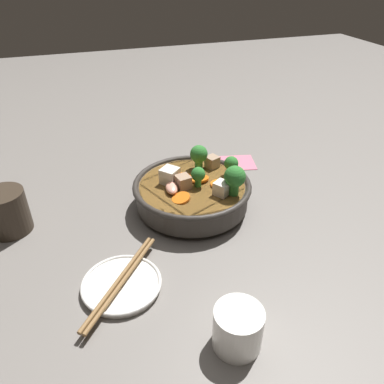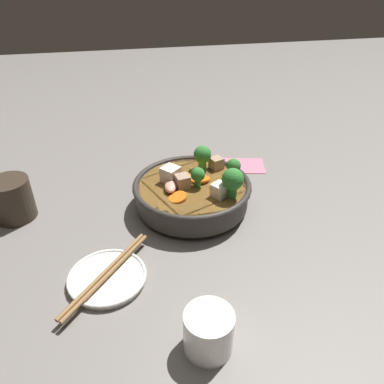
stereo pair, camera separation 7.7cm
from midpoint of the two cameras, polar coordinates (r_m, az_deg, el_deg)
ground_plane at (r=0.79m, az=2.79°, el=-2.33°), size 3.00×3.00×0.00m
stirfry_bowl at (r=0.77m, az=3.03°, el=0.14°), size 0.24×0.24×0.12m
side_saucer at (r=0.63m, az=-9.35°, el=-12.89°), size 0.13×0.13×0.01m
tea_cup at (r=0.53m, az=6.98°, el=-20.52°), size 0.07×0.07×0.06m
dark_mug at (r=0.80m, az=-23.42°, el=-1.11°), size 0.10×0.08×0.09m
napkin at (r=0.95m, az=9.93°, el=3.95°), size 0.12×0.10×0.00m
chopsticks_pair at (r=0.63m, az=-9.43°, el=-12.29°), size 0.15×0.17×0.01m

